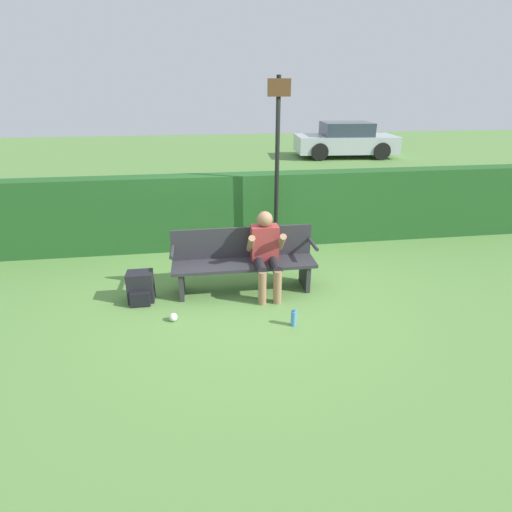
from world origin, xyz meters
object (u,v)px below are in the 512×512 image
object	(u,v)px
person_seated	(266,250)
water_bottle	(294,318)
park_bench	(244,260)
backpack	(141,288)
signpost	(277,161)
parked_car	(345,140)

from	to	relation	value
person_seated	water_bottle	xyz separation A→B (m)	(0.19, -0.91, -0.53)
park_bench	person_seated	size ratio (longest dim) A/B	1.74
person_seated	backpack	distance (m)	1.75
person_seated	signpost	xyz separation A→B (m)	(0.40, 1.36, 0.95)
backpack	signpost	distance (m)	2.87
water_bottle	signpost	world-z (taller)	signpost
water_bottle	signpost	xyz separation A→B (m)	(0.21, 2.27, 1.48)
person_seated	parked_car	distance (m)	12.16
parked_car	park_bench	bearing A→B (deg)	-112.23
backpack	water_bottle	xyz separation A→B (m)	(1.89, -0.88, -0.10)
signpost	parked_car	xyz separation A→B (m)	(4.72, 9.66, -0.93)
park_bench	backpack	distance (m)	1.44
backpack	signpost	size ratio (longest dim) A/B	0.15
park_bench	person_seated	bearing A→B (deg)	-25.00
backpack	person_seated	bearing A→B (deg)	1.11
park_bench	water_bottle	bearing A→B (deg)	-65.29
park_bench	water_bottle	distance (m)	1.20
water_bottle	parked_car	world-z (taller)	parked_car
park_bench	person_seated	distance (m)	0.37
park_bench	parked_car	world-z (taller)	parked_car
signpost	water_bottle	bearing A→B (deg)	-95.31
water_bottle	park_bench	bearing A→B (deg)	114.71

